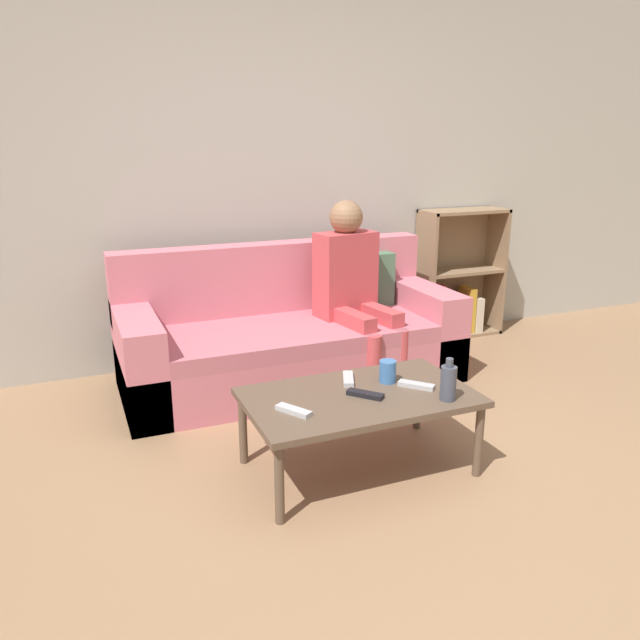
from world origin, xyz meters
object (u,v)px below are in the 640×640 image
coffee_table (359,401)px  bottle (448,382)px  couch (290,338)px  tv_remote_2 (294,411)px  person_adult (352,279)px  cup_near (388,371)px  tv_remote_0 (416,385)px  bookshelf (455,288)px  tv_remote_1 (365,394)px  tv_remote_3 (348,379)px

coffee_table → bottle: 0.41m
couch → coffee_table: 1.20m
tv_remote_2 → person_adult: bearing=23.8°
coffee_table → cup_near: (0.19, 0.08, 0.09)m
bottle → coffee_table: bearing=148.7°
couch → cup_near: size_ratio=19.50×
couch → tv_remote_0: couch is taller
bookshelf → coffee_table: 2.29m
person_adult → cup_near: person_adult is taller
tv_remote_1 → tv_remote_2: (-0.36, -0.04, 0.00)m
tv_remote_1 → bookshelf: bearing=4.8°
bottle → tv_remote_3: bearing=130.5°
tv_remote_1 → tv_remote_2: size_ratio=0.94×
bookshelf → tv_remote_2: size_ratio=5.78×
bookshelf → person_adult: size_ratio=0.87×
tv_remote_1 → couch: bearing=45.2°
cup_near → tv_remote_0: 0.15m
person_adult → tv_remote_0: person_adult is taller
couch → coffee_table: bearing=-94.6°
tv_remote_2 → bottle: bottle is taller
couch → bookshelf: bookshelf is taller
person_adult → tv_remote_1: (-0.47, -1.14, -0.26)m
cup_near → bookshelf: bearing=46.9°
person_adult → cup_near: (-0.29, -1.03, -0.21)m
coffee_table → tv_remote_0: size_ratio=6.63×
tv_remote_1 → tv_remote_0: bearing=-40.1°
bookshelf → person_adult: (-1.14, -0.51, 0.27)m
bookshelf → bottle: (-1.28, -1.82, 0.09)m
bookshelf → tv_remote_2: 2.59m
couch → coffee_table: couch is taller
bookshelf → tv_remote_1: size_ratio=6.16×
coffee_table → cup_near: size_ratio=9.76×
bookshelf → tv_remote_3: bearing=-137.8°
coffee_table → tv_remote_2: 0.36m
cup_near → bottle: size_ratio=0.54×
couch → tv_remote_0: (0.19, -1.22, 0.11)m
bookshelf → person_adult: bearing=-156.1°
coffee_table → person_adult: person_adult is taller
tv_remote_1 → bottle: size_ratio=0.81×
cup_near → tv_remote_3: 0.19m
bookshelf → cup_near: size_ratio=9.19×
coffee_table → tv_remote_0: tv_remote_0 is taller
cup_near → person_adult: bearing=74.0°
tv_remote_1 → tv_remote_2: 0.36m
coffee_table → bottle: bottle is taller
coffee_table → tv_remote_3: bearing=82.5°
person_adult → bottle: person_adult is taller
bookshelf → tv_remote_2: (-1.97, -1.69, 0.02)m
tv_remote_2 → tv_remote_0: bearing=-27.2°
bookshelf → coffee_table: bookshelf is taller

